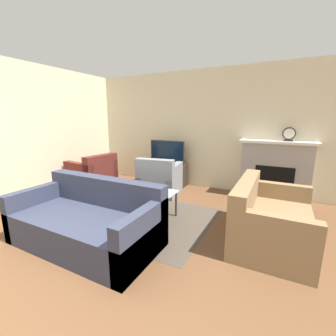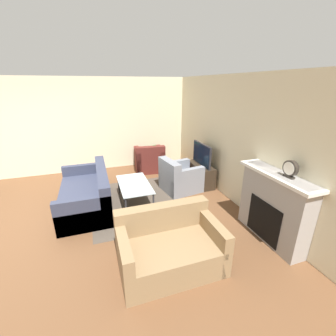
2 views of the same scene
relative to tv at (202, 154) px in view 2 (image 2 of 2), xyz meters
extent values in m
plane|color=brown|center=(0.57, -3.93, -0.82)|extent=(20.00, 20.00, 0.00)
cube|color=beige|center=(0.57, 0.30, 0.53)|extent=(8.24, 0.06, 2.70)
cube|color=beige|center=(-2.08, -1.83, 0.53)|extent=(0.06, 7.20, 2.70)
cube|color=#4C4238|center=(0.42, -1.85, -0.82)|extent=(2.39, 1.84, 0.00)
cube|color=#9E9993|center=(2.39, 0.12, -0.22)|extent=(1.28, 0.31, 1.20)
cube|color=black|center=(2.39, -0.05, -0.45)|extent=(0.71, 0.01, 0.67)
cube|color=white|center=(2.39, 0.09, 0.35)|extent=(1.40, 0.37, 0.05)
cube|color=#2D2319|center=(0.00, 0.00, -0.55)|extent=(0.95, 0.38, 0.54)
cube|color=#232328|center=(0.00, 0.00, 0.00)|extent=(0.89, 0.05, 0.56)
cube|color=black|center=(0.00, -0.02, 0.00)|extent=(0.85, 0.01, 0.52)
cube|color=#33384C|center=(0.27, -2.87, -0.61)|extent=(1.96, 0.98, 0.42)
cube|color=#33384C|center=(0.27, -2.48, -0.20)|extent=(1.96, 0.20, 0.40)
cube|color=#33384C|center=(-0.64, -2.87, -0.49)|extent=(0.14, 0.98, 0.66)
cube|color=#33384C|center=(1.18, -2.87, -0.49)|extent=(0.14, 0.98, 0.66)
cube|color=#8C704C|center=(2.46, -1.71, -0.61)|extent=(0.93, 1.43, 0.42)
cube|color=#8C704C|center=(2.10, -1.71, -0.20)|extent=(0.20, 1.43, 0.40)
cube|color=#8C704C|center=(2.46, -2.36, -0.49)|extent=(0.93, 0.14, 0.66)
cube|color=#8C704C|center=(2.46, -1.06, -0.49)|extent=(0.93, 0.14, 0.66)
cube|color=#5B231E|center=(-1.50, -1.01, -0.61)|extent=(0.98, 0.93, 0.42)
cube|color=#5B231E|center=(-1.15, -1.05, -0.20)|extent=(0.29, 0.86, 0.40)
cube|color=#5B231E|center=(-1.46, -0.66, -0.49)|extent=(0.90, 0.24, 0.66)
cube|color=#5B231E|center=(-1.53, -1.36, -0.49)|extent=(0.90, 0.24, 0.66)
cube|color=gray|center=(0.15, -0.62, -0.61)|extent=(0.92, 0.96, 0.42)
cube|color=gray|center=(0.20, -0.94, -0.20)|extent=(0.82, 0.32, 0.40)
cube|color=gray|center=(0.48, -0.57, -0.49)|extent=(0.27, 0.86, 0.66)
cube|color=gray|center=(-0.17, -0.67, -0.49)|extent=(0.27, 0.86, 0.66)
cylinder|color=#333338|center=(-0.14, -2.11, -0.60)|extent=(0.04, 0.04, 0.43)
cylinder|color=#333338|center=(0.97, -2.11, -0.60)|extent=(0.04, 0.04, 0.43)
cylinder|color=#333338|center=(-0.14, -1.55, -0.60)|extent=(0.04, 0.04, 0.43)
cylinder|color=#333338|center=(0.97, -1.55, -0.60)|extent=(0.04, 0.04, 0.43)
cube|color=silver|center=(0.42, -1.83, -0.38)|extent=(1.19, 0.64, 0.02)
cylinder|color=#AD704C|center=(-1.67, -0.78, -0.72)|extent=(0.27, 0.27, 0.21)
cylinder|color=#4C3823|center=(-1.67, -0.78, -0.55)|extent=(0.03, 0.03, 0.13)
sphere|color=#2D6B33|center=(-1.67, -0.78, -0.32)|extent=(0.42, 0.42, 0.42)
cube|color=#28231E|center=(2.56, 0.12, 0.39)|extent=(0.16, 0.07, 0.03)
cylinder|color=#28231E|center=(2.56, 0.12, 0.52)|extent=(0.23, 0.07, 0.23)
cylinder|color=white|center=(2.56, 0.08, 0.52)|extent=(0.19, 0.00, 0.19)
camera|label=1|loc=(2.48, -4.78, 0.83)|focal=24.00mm
camera|label=2|loc=(4.89, -2.57, 1.68)|focal=24.00mm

